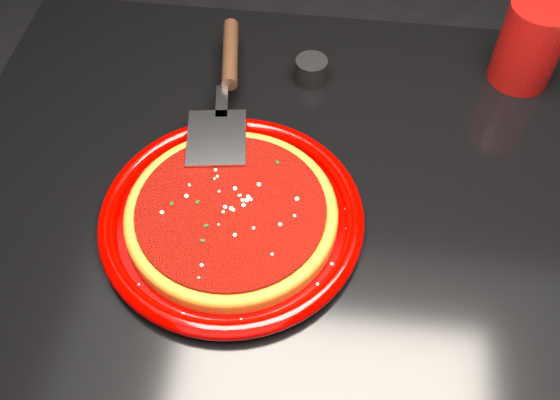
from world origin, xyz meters
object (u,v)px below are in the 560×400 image
object	(u,v)px
pizza_server	(225,90)
plate	(232,217)
table	(347,325)
cup	(530,43)
ramekin	(311,70)

from	to	relation	value
pizza_server	plate	bearing A→B (deg)	-86.99
table	pizza_server	world-z (taller)	pizza_server
table	cup	bearing A→B (deg)	51.79
cup	ramekin	distance (m)	0.33
table	ramekin	xyz separation A→B (m)	(-0.10, 0.24, 0.39)
plate	ramekin	xyz separation A→B (m)	(0.08, 0.29, 0.01)
ramekin	table	bearing A→B (deg)	-66.17
plate	pizza_server	size ratio (longest dim) A/B	1.00
plate	cup	size ratio (longest dim) A/B	2.59
plate	cup	xyz separation A→B (m)	(0.40, 0.34, 0.05)
plate	cup	world-z (taller)	cup
plate	pizza_server	world-z (taller)	pizza_server
cup	pizza_server	bearing A→B (deg)	-163.47
plate	table	bearing A→B (deg)	16.31
cup	table	bearing A→B (deg)	-128.21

